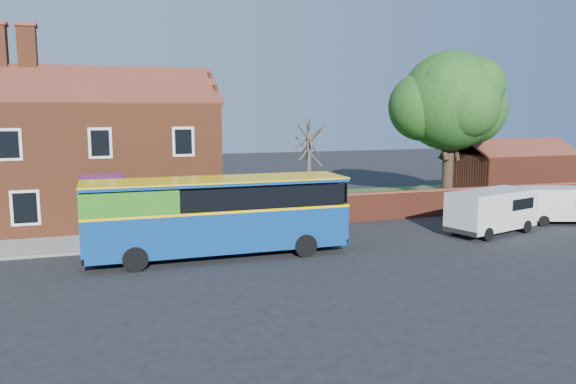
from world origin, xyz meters
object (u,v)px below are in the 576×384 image
object	(u,v)px
bus	(209,213)
van_far	(564,203)
van_near	(492,210)
large_tree	(450,104)

from	to	relation	value
bus	van_far	xyz separation A→B (m)	(19.86, 1.09, -0.78)
van_near	large_tree	world-z (taller)	large_tree
bus	large_tree	distance (m)	20.63
van_far	large_tree	distance (m)	10.04
van_near	large_tree	distance (m)	11.14
bus	van_near	xyz separation A→B (m)	(14.36, 0.14, -0.66)
large_tree	bus	bearing A→B (deg)	-152.56
bus	van_near	bearing A→B (deg)	0.32
van_far	large_tree	xyz separation A→B (m)	(-2.03, 8.17, 5.47)
van_far	large_tree	bearing A→B (deg)	122.63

